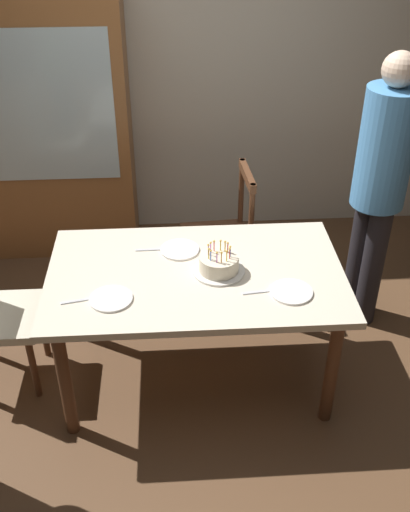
{
  "coord_description": "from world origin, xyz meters",
  "views": [
    {
      "loc": [
        -0.12,
        -2.61,
        2.61
      ],
      "look_at": [
        0.05,
        0.0,
        0.86
      ],
      "focal_mm": 42.02,
      "sensor_mm": 36.0,
      "label": 1
    }
  ],
  "objects_px": {
    "plate_near_celebrant": "(111,299)",
    "chair_spindle_back": "(220,239)",
    "plate_near_guest": "(291,292)",
    "person_guest": "(380,180)",
    "plate_far_side": "(180,250)",
    "birthday_cake": "(219,264)",
    "dining_table": "(196,286)",
    "china_cabinet": "(54,131)"
  },
  "relations": [
    {
      "from": "birthday_cake",
      "to": "chair_spindle_back",
      "type": "xyz_separation_m",
      "value": [
        0.08,
        0.8,
        -0.35
      ]
    },
    {
      "from": "birthday_cake",
      "to": "person_guest",
      "type": "height_order",
      "value": "person_guest"
    },
    {
      "from": "plate_far_side",
      "to": "china_cabinet",
      "type": "xyz_separation_m",
      "value": [
        -0.87,
        1.34,
        0.19
      ]
    },
    {
      "from": "birthday_cake",
      "to": "person_guest",
      "type": "distance_m",
      "value": 1.15
    },
    {
      "from": "dining_table",
      "to": "plate_near_celebrant",
      "type": "height_order",
      "value": "plate_near_celebrant"
    },
    {
      "from": "chair_spindle_back",
      "to": "person_guest",
      "type": "xyz_separation_m",
      "value": [
        0.92,
        -0.29,
        0.55
      ]
    },
    {
      "from": "plate_near_celebrant",
      "to": "plate_near_guest",
      "type": "distance_m",
      "value": 0.91
    },
    {
      "from": "birthday_cake",
      "to": "china_cabinet",
      "type": "distance_m",
      "value": 1.9
    },
    {
      "from": "plate_far_side",
      "to": "person_guest",
      "type": "height_order",
      "value": "person_guest"
    },
    {
      "from": "dining_table",
      "to": "plate_near_guest",
      "type": "xyz_separation_m",
      "value": [
        0.48,
        -0.21,
        0.1
      ]
    },
    {
      "from": "plate_near_celebrant",
      "to": "person_guest",
      "type": "height_order",
      "value": "person_guest"
    },
    {
      "from": "dining_table",
      "to": "plate_far_side",
      "type": "xyz_separation_m",
      "value": [
        -0.08,
        0.21,
        0.1
      ]
    },
    {
      "from": "plate_far_side",
      "to": "chair_spindle_back",
      "type": "relative_size",
      "value": 0.23
    },
    {
      "from": "plate_near_celebrant",
      "to": "plate_near_guest",
      "type": "relative_size",
      "value": 1.0
    },
    {
      "from": "dining_table",
      "to": "person_guest",
      "type": "height_order",
      "value": "person_guest"
    },
    {
      "from": "birthday_cake",
      "to": "plate_near_celebrant",
      "type": "distance_m",
      "value": 0.6
    },
    {
      "from": "plate_far_side",
      "to": "china_cabinet",
      "type": "height_order",
      "value": "china_cabinet"
    },
    {
      "from": "dining_table",
      "to": "chair_spindle_back",
      "type": "xyz_separation_m",
      "value": [
        0.2,
        0.8,
        -0.21
      ]
    },
    {
      "from": "plate_near_celebrant",
      "to": "chair_spindle_back",
      "type": "height_order",
      "value": "chair_spindle_back"
    },
    {
      "from": "plate_near_guest",
      "to": "person_guest",
      "type": "relative_size",
      "value": 0.12
    },
    {
      "from": "plate_near_celebrant",
      "to": "china_cabinet",
      "type": "xyz_separation_m",
      "value": [
        -0.51,
        1.77,
        0.19
      ]
    },
    {
      "from": "person_guest",
      "to": "china_cabinet",
      "type": "relative_size",
      "value": 0.93
    },
    {
      "from": "plate_near_celebrant",
      "to": "china_cabinet",
      "type": "relative_size",
      "value": 0.12
    },
    {
      "from": "china_cabinet",
      "to": "dining_table",
      "type": "bearing_deg",
      "value": -58.72
    },
    {
      "from": "dining_table",
      "to": "person_guest",
      "type": "bearing_deg",
      "value": 24.53
    },
    {
      "from": "person_guest",
      "to": "plate_near_guest",
      "type": "bearing_deg",
      "value": -131.65
    },
    {
      "from": "plate_near_guest",
      "to": "chair_spindle_back",
      "type": "height_order",
      "value": "chair_spindle_back"
    },
    {
      "from": "birthday_cake",
      "to": "plate_near_guest",
      "type": "relative_size",
      "value": 1.27
    },
    {
      "from": "dining_table",
      "to": "china_cabinet",
      "type": "bearing_deg",
      "value": 121.28
    },
    {
      "from": "dining_table",
      "to": "birthday_cake",
      "type": "bearing_deg",
      "value": -2.88
    },
    {
      "from": "chair_spindle_back",
      "to": "plate_far_side",
      "type": "bearing_deg",
      "value": -115.82
    },
    {
      "from": "plate_near_guest",
      "to": "chair_spindle_back",
      "type": "bearing_deg",
      "value": 105.13
    },
    {
      "from": "plate_near_celebrant",
      "to": "plate_far_side",
      "type": "relative_size",
      "value": 1.0
    },
    {
      "from": "chair_spindle_back",
      "to": "person_guest",
      "type": "distance_m",
      "value": 1.11
    },
    {
      "from": "plate_near_celebrant",
      "to": "chair_spindle_back",
      "type": "bearing_deg",
      "value": 57.71
    },
    {
      "from": "birthday_cake",
      "to": "china_cabinet",
      "type": "height_order",
      "value": "china_cabinet"
    },
    {
      "from": "plate_far_side",
      "to": "plate_near_guest",
      "type": "height_order",
      "value": "same"
    },
    {
      "from": "plate_near_guest",
      "to": "china_cabinet",
      "type": "distance_m",
      "value": 2.28
    },
    {
      "from": "plate_far_side",
      "to": "plate_near_celebrant",
      "type": "bearing_deg",
      "value": -129.82
    },
    {
      "from": "plate_near_celebrant",
      "to": "plate_far_side",
      "type": "bearing_deg",
      "value": 50.18
    },
    {
      "from": "plate_far_side",
      "to": "china_cabinet",
      "type": "bearing_deg",
      "value": 122.84
    },
    {
      "from": "person_guest",
      "to": "china_cabinet",
      "type": "height_order",
      "value": "china_cabinet"
    }
  ]
}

